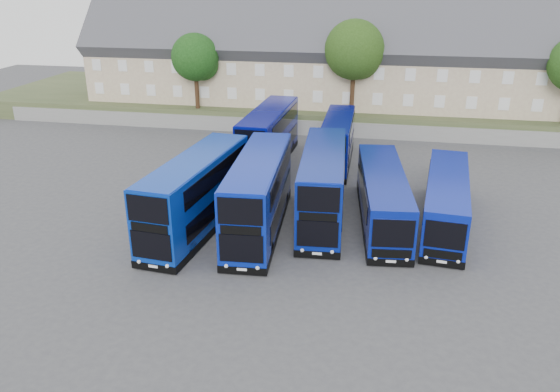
{
  "coord_description": "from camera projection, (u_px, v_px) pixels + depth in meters",
  "views": [
    {
      "loc": [
        5.1,
        -28.87,
        15.05
      ],
      "look_at": [
        -0.83,
        2.1,
        2.2
      ],
      "focal_mm": 35.0,
      "sensor_mm": 36.0,
      "label": 1
    }
  ],
  "objects": [
    {
      "name": "dd_rear_left",
      "position": [
        269.0,
        138.0,
        45.93
      ],
      "size": [
        3.1,
        11.71,
        4.62
      ],
      "rotation": [
        0.0,
        0.0,
        -0.04
      ],
      "color": "#060D7E",
      "rests_on": "ground"
    },
    {
      "name": "coach_east_a",
      "position": [
        383.0,
        198.0,
        35.18
      ],
      "size": [
        3.87,
        12.57,
        3.38
      ],
      "rotation": [
        0.0,
        0.0,
        0.1
      ],
      "color": "#07198E",
      "rests_on": "ground"
    },
    {
      "name": "terrace_row",
      "position": [
        366.0,
        61.0,
        57.1
      ],
      "size": [
        60.0,
        10.4,
        11.2
      ],
      "color": "tan",
      "rests_on": "earth_bank"
    },
    {
      "name": "tree_west",
      "position": [
        197.0,
        59.0,
        55.4
      ],
      "size": [
        4.8,
        4.8,
        7.65
      ],
      "color": "#382314",
      "rests_on": "earth_bank"
    },
    {
      "name": "dd_front_mid",
      "position": [
        259.0,
        196.0,
        33.83
      ],
      "size": [
        3.44,
        11.94,
        4.69
      ],
      "rotation": [
        0.0,
        0.0,
        0.06
      ],
      "color": "#0921A6",
      "rests_on": "ground"
    },
    {
      "name": "coach_east_b",
      "position": [
        446.0,
        202.0,
        34.74
      ],
      "size": [
        3.68,
        12.06,
        3.25
      ],
      "rotation": [
        0.0,
        0.0,
        -0.1
      ],
      "color": "#081BA2",
      "rests_on": "ground"
    },
    {
      "name": "dd_front_right",
      "position": [
        323.0,
        186.0,
        35.42
      ],
      "size": [
        3.45,
        11.76,
        4.61
      ],
      "rotation": [
        0.0,
        0.0,
        0.07
      ],
      "color": "navy",
      "rests_on": "ground"
    },
    {
      "name": "dd_front_left",
      "position": [
        196.0,
        195.0,
        33.92
      ],
      "size": [
        3.84,
        11.9,
        4.65
      ],
      "rotation": [
        0.0,
        0.0,
        -0.1
      ],
      "color": "#0930A7",
      "rests_on": "ground"
    },
    {
      "name": "earth_bank",
      "position": [
        338.0,
        104.0,
        63.37
      ],
      "size": [
        80.0,
        20.0,
        2.0
      ],
      "primitive_type": "cube",
      "color": "#3F4D2B",
      "rests_on": "ground"
    },
    {
      "name": "ground",
      "position": [
        287.0,
        244.0,
        32.82
      ],
      "size": [
        120.0,
        120.0,
        0.0
      ],
      "primitive_type": "plane",
      "color": "#414146",
      "rests_on": "ground"
    },
    {
      "name": "dd_rear_right",
      "position": [
        337.0,
        142.0,
        45.8
      ],
      "size": [
        2.46,
        10.1,
        4.0
      ],
      "rotation": [
        0.0,
        0.0,
        0.01
      ],
      "color": "#060E7E",
      "rests_on": "ground"
    },
    {
      "name": "retaining_wall",
      "position": [
        329.0,
        129.0,
        54.37
      ],
      "size": [
        70.0,
        0.4,
        1.5
      ],
      "primitive_type": "cube",
      "color": "slate",
      "rests_on": "ground"
    },
    {
      "name": "tree_mid",
      "position": [
        356.0,
        52.0,
        52.69
      ],
      "size": [
        5.76,
        5.76,
        9.18
      ],
      "color": "#382314",
      "rests_on": "earth_bank"
    }
  ]
}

